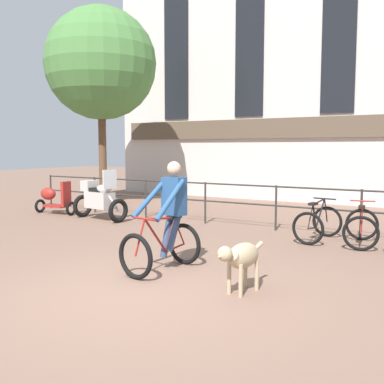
# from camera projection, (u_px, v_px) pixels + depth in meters

# --- Properties ---
(ground_plane) EXTENTS (60.00, 60.00, 0.00)m
(ground_plane) POSITION_uv_depth(u_px,v_px,m) (136.00, 292.00, 5.98)
(ground_plane) COLOR #7A5B4C
(canal_railing) EXTENTS (15.05, 0.05, 1.05)m
(canal_railing) POSITION_uv_depth(u_px,v_px,m) (276.00, 200.00, 10.34)
(canal_railing) COLOR #2D2B28
(canal_railing) RESTS_ON ground_plane
(building_facade) EXTENTS (18.00, 0.72, 11.29)m
(building_facade) POSITION_uv_depth(u_px,v_px,m) (342.00, 35.00, 14.79)
(building_facade) COLOR beige
(building_facade) RESTS_ON ground_plane
(cyclist_with_bike) EXTENTS (0.83, 1.25, 1.70)m
(cyclist_with_bike) POSITION_uv_depth(u_px,v_px,m) (167.00, 222.00, 7.00)
(cyclist_with_bike) COLOR black
(cyclist_with_bike) RESTS_ON ground_plane
(dog) EXTENTS (0.39, 0.98, 0.69)m
(dog) POSITION_uv_depth(u_px,v_px,m) (241.00, 257.00, 5.87)
(dog) COLOR tan
(dog) RESTS_ON ground_plane
(parked_motorcycle) EXTENTS (1.68, 0.85, 1.35)m
(parked_motorcycle) POSITION_uv_depth(u_px,v_px,m) (99.00, 199.00, 11.91)
(parked_motorcycle) COLOR black
(parked_motorcycle) RESTS_ON ground_plane
(parked_bicycle_near_lamp) EXTENTS (0.77, 1.17, 0.86)m
(parked_bicycle_near_lamp) POSITION_uv_depth(u_px,v_px,m) (318.00, 224.00, 9.22)
(parked_bicycle_near_lamp) COLOR black
(parked_bicycle_near_lamp) RESTS_ON ground_plane
(parked_bicycle_mid_left) EXTENTS (0.83, 1.20, 0.86)m
(parked_bicycle_mid_left) POSITION_uv_depth(u_px,v_px,m) (361.00, 227.00, 8.78)
(parked_bicycle_mid_left) COLOR black
(parked_bicycle_mid_left) RESTS_ON ground_plane
(parked_scooter) EXTENTS (1.30, 0.48, 0.96)m
(parked_scooter) POSITION_uv_depth(u_px,v_px,m) (54.00, 198.00, 12.94)
(parked_scooter) COLOR black
(parked_scooter) RESTS_ON ground_plane
(tree_canalside_left) EXTENTS (3.69, 3.69, 6.54)m
(tree_canalside_left) POSITION_uv_depth(u_px,v_px,m) (101.00, 64.00, 14.90)
(tree_canalside_left) COLOR brown
(tree_canalside_left) RESTS_ON ground_plane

